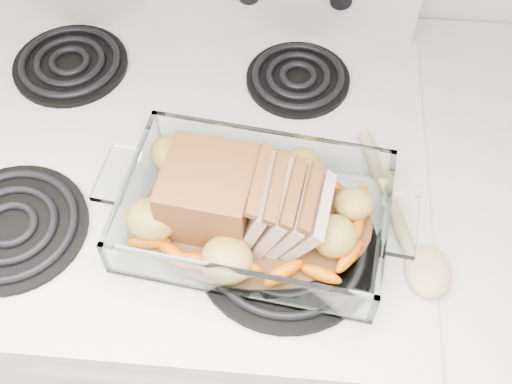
# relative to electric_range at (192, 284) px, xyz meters

# --- Properties ---
(electric_range) EXTENTS (0.78, 0.70, 1.12)m
(electric_range) POSITION_rel_electric_range_xyz_m (0.00, 0.00, 0.00)
(electric_range) COLOR silver
(electric_range) RESTS_ON ground
(counter_right) EXTENTS (0.58, 0.68, 0.93)m
(counter_right) POSITION_rel_electric_range_xyz_m (0.66, -0.00, -0.02)
(counter_right) COLOR white
(counter_right) RESTS_ON ground
(baking_dish) EXTENTS (0.35, 0.23, 0.07)m
(baking_dish) POSITION_rel_electric_range_xyz_m (0.14, -0.13, 0.48)
(baking_dish) COLOR white
(baking_dish) RESTS_ON electric_range
(pork_roast) EXTENTS (0.22, 0.12, 0.10)m
(pork_roast) POSITION_rel_electric_range_xyz_m (0.11, -0.13, 0.52)
(pork_roast) COLOR brown
(pork_roast) RESTS_ON baking_dish
(roast_vegetables) EXTENTS (0.36, 0.19, 0.04)m
(roast_vegetables) POSITION_rel_electric_range_xyz_m (0.14, -0.09, 0.49)
(roast_vegetables) COLOR #DA5500
(roast_vegetables) RESTS_ON baking_dish
(wooden_spoon) EXTENTS (0.12, 0.27, 0.02)m
(wooden_spoon) POSITION_rel_electric_range_xyz_m (0.36, -0.13, 0.46)
(wooden_spoon) COLOR tan
(wooden_spoon) RESTS_ON electric_range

